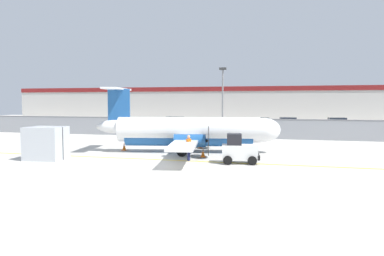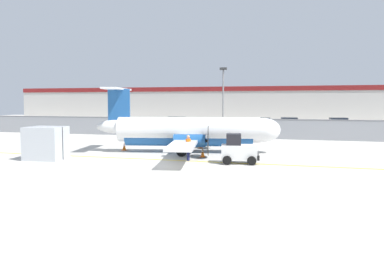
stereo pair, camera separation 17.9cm
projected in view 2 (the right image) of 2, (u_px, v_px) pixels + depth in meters
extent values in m
plane|color=#BCB7AD|center=(154.00, 165.00, 22.97)|extent=(140.00, 140.00, 0.00)
cube|color=yellow|center=(165.00, 160.00, 24.90)|extent=(84.00, 0.20, 0.01)
cube|color=gray|center=(214.00, 128.00, 40.22)|extent=(98.00, 0.04, 2.00)
cylinder|color=slate|center=(214.00, 119.00, 40.15)|extent=(98.00, 0.10, 0.10)
cube|color=#38383A|center=(231.00, 129.00, 51.36)|extent=(98.00, 17.00, 0.12)
cube|color=beige|center=(248.00, 105.00, 68.94)|extent=(91.00, 8.00, 6.50)
cube|color=maroon|center=(245.00, 89.00, 64.89)|extent=(91.00, 0.20, 0.80)
cylinder|color=white|center=(189.00, 130.00, 28.50)|extent=(10.94, 3.86, 1.90)
ellipsoid|color=white|center=(264.00, 130.00, 28.05)|extent=(2.78, 2.23, 1.80)
ellipsoid|color=white|center=(116.00, 127.00, 28.94)|extent=(3.18, 1.59, 1.05)
cylinder|color=#1E5193|center=(189.00, 136.00, 28.54)|extent=(9.78, 3.24, 1.48)
cube|color=white|center=(190.00, 137.00, 28.53)|extent=(4.53, 16.02, 0.18)
cylinder|color=#1E5193|center=(195.00, 134.00, 31.10)|extent=(2.33, 1.29, 0.90)
cone|color=black|center=(209.00, 134.00, 31.01)|extent=(0.52, 0.52, 0.44)
cylinder|color=#262626|center=(211.00, 134.00, 31.00)|extent=(0.43, 2.07, 2.10)
cylinder|color=#1E5193|center=(190.00, 141.00, 25.93)|extent=(2.33, 1.29, 0.90)
cone|color=black|center=(206.00, 141.00, 25.84)|extent=(0.52, 0.52, 0.44)
cylinder|color=#262626|center=(208.00, 141.00, 25.83)|extent=(0.43, 2.07, 2.10)
cube|color=#1E5193|center=(119.00, 109.00, 28.82)|extent=(1.70, 0.49, 3.10)
cube|color=white|center=(117.00, 89.00, 28.72)|extent=(1.97, 4.92, 0.14)
cylinder|color=#59595B|center=(239.00, 143.00, 28.27)|extent=(0.16, 0.16, 0.97)
cylinder|color=black|center=(238.00, 149.00, 28.30)|extent=(0.63, 0.33, 0.60)
cylinder|color=#59595B|center=(187.00, 139.00, 30.79)|extent=(0.16, 0.16, 0.90)
cylinder|color=black|center=(187.00, 144.00, 30.82)|extent=(0.79, 0.36, 0.76)
cylinder|color=#59595B|center=(182.00, 145.00, 26.39)|extent=(0.16, 0.16, 0.90)
cylinder|color=black|center=(182.00, 151.00, 26.42)|extent=(0.79, 0.36, 0.76)
cube|color=silver|center=(239.00, 152.00, 23.44)|extent=(2.35, 1.45, 0.90)
cube|color=black|center=(234.00, 139.00, 23.41)|extent=(1.05, 1.14, 0.70)
cube|color=black|center=(258.00, 157.00, 23.35)|extent=(0.34, 1.11, 0.30)
cylinder|color=black|center=(251.00, 158.00, 23.99)|extent=(0.58, 0.27, 0.56)
cylinder|color=black|center=(252.00, 161.00, 22.80)|extent=(0.58, 0.27, 0.56)
cylinder|color=black|center=(227.00, 157.00, 24.14)|extent=(0.58, 0.27, 0.56)
cylinder|color=black|center=(227.00, 160.00, 22.95)|extent=(0.58, 0.27, 0.56)
cylinder|color=#191E4C|center=(188.00, 154.00, 24.47)|extent=(0.18, 0.18, 0.85)
cylinder|color=#191E4C|center=(189.00, 154.00, 24.67)|extent=(0.18, 0.18, 0.85)
cylinder|color=orange|center=(188.00, 143.00, 24.52)|extent=(0.37, 0.37, 0.60)
cylinder|color=orange|center=(188.00, 143.00, 24.30)|extent=(0.11, 0.11, 0.55)
cylinder|color=orange|center=(189.00, 142.00, 24.73)|extent=(0.11, 0.11, 0.55)
sphere|color=tan|center=(188.00, 137.00, 24.49)|extent=(0.22, 0.22, 0.22)
cube|color=#B7BCC1|center=(46.00, 143.00, 25.09)|extent=(2.59, 2.23, 2.20)
cube|color=#333338|center=(46.00, 143.00, 25.09)|extent=(2.44, 0.33, 2.20)
cube|color=orange|center=(124.00, 150.00, 29.79)|extent=(0.36, 0.36, 0.04)
cone|color=orange|center=(124.00, 146.00, 29.77)|extent=(0.28, 0.28, 0.60)
cylinder|color=white|center=(124.00, 145.00, 29.76)|extent=(0.17, 0.17, 0.08)
cube|color=orange|center=(201.00, 148.00, 31.15)|extent=(0.36, 0.36, 0.04)
cone|color=orange|center=(201.00, 144.00, 31.12)|extent=(0.28, 0.28, 0.60)
cylinder|color=white|center=(201.00, 143.00, 31.12)|extent=(0.17, 0.17, 0.08)
cube|color=orange|center=(203.00, 157.00, 26.17)|extent=(0.36, 0.36, 0.04)
cone|color=orange|center=(203.00, 152.00, 26.15)|extent=(0.28, 0.28, 0.60)
cylinder|color=white|center=(203.00, 151.00, 26.14)|extent=(0.17, 0.17, 0.08)
cube|color=orange|center=(252.00, 153.00, 27.94)|extent=(0.36, 0.36, 0.04)
cone|color=orange|center=(252.00, 149.00, 27.92)|extent=(0.28, 0.28, 0.60)
cylinder|color=white|center=(252.00, 148.00, 27.91)|extent=(0.17, 0.17, 0.08)
cube|color=silver|center=(115.00, 125.00, 49.89)|extent=(4.35, 2.11, 0.80)
cube|color=#262D38|center=(116.00, 120.00, 49.79)|extent=(2.35, 1.77, 0.56)
cylinder|color=black|center=(102.00, 128.00, 49.58)|extent=(0.62, 0.26, 0.60)
cylinder|color=black|center=(110.00, 127.00, 51.26)|extent=(0.62, 0.26, 0.60)
cylinder|color=black|center=(120.00, 128.00, 48.58)|extent=(0.62, 0.26, 0.60)
cylinder|color=black|center=(128.00, 127.00, 50.26)|extent=(0.62, 0.26, 0.60)
cube|color=black|center=(175.00, 123.00, 53.84)|extent=(4.34, 2.09, 0.80)
cube|color=#262D38|center=(176.00, 119.00, 53.74)|extent=(2.34, 1.76, 0.56)
cylinder|color=black|center=(164.00, 126.00, 53.52)|extent=(0.62, 0.26, 0.60)
cylinder|color=black|center=(169.00, 125.00, 55.20)|extent=(0.62, 0.26, 0.60)
cylinder|color=black|center=(182.00, 126.00, 52.53)|extent=(0.62, 0.26, 0.60)
cylinder|color=black|center=(187.00, 125.00, 54.21)|extent=(0.62, 0.26, 0.60)
cube|color=red|center=(214.00, 125.00, 49.43)|extent=(4.38, 2.22, 0.80)
cube|color=#262D38|center=(213.00, 120.00, 49.44)|extent=(2.38, 1.83, 0.56)
cylinder|color=black|center=(226.00, 127.00, 49.75)|extent=(0.62, 0.28, 0.60)
cylinder|color=black|center=(222.00, 128.00, 48.09)|extent=(0.62, 0.28, 0.60)
cylinder|color=black|center=(206.00, 127.00, 50.82)|extent=(0.62, 0.28, 0.60)
cylinder|color=black|center=(201.00, 128.00, 49.16)|extent=(0.62, 0.28, 0.60)
cube|color=silver|center=(261.00, 125.00, 50.47)|extent=(4.37, 2.18, 0.80)
cube|color=#262D38|center=(262.00, 120.00, 50.40)|extent=(2.37, 1.81, 0.56)
cylinder|color=black|center=(250.00, 127.00, 49.81)|extent=(0.62, 0.27, 0.60)
cylinder|color=black|center=(250.00, 127.00, 51.59)|extent=(0.62, 0.27, 0.60)
cylinder|color=black|center=(271.00, 128.00, 49.40)|extent=(0.62, 0.27, 0.60)
cylinder|color=black|center=(271.00, 127.00, 51.18)|extent=(0.62, 0.27, 0.60)
cube|color=red|center=(288.00, 124.00, 51.62)|extent=(4.33, 2.05, 0.80)
cube|color=#262D38|center=(289.00, 119.00, 51.54)|extent=(2.32, 1.74, 0.56)
cylinder|color=black|center=(278.00, 127.00, 51.01)|extent=(0.61, 0.25, 0.60)
cylinder|color=black|center=(277.00, 126.00, 52.77)|extent=(0.61, 0.25, 0.60)
cylinder|color=black|center=(299.00, 127.00, 50.51)|extent=(0.61, 0.25, 0.60)
cylinder|color=black|center=(298.00, 126.00, 52.27)|extent=(0.61, 0.25, 0.60)
cube|color=#19662D|center=(337.00, 125.00, 50.74)|extent=(4.36, 2.15, 0.80)
cube|color=#262D38|center=(338.00, 120.00, 50.66)|extent=(2.36, 1.79, 0.56)
cylinder|color=black|center=(328.00, 127.00, 50.09)|extent=(0.62, 0.26, 0.60)
cylinder|color=black|center=(325.00, 126.00, 51.86)|extent=(0.62, 0.26, 0.60)
cylinder|color=black|center=(350.00, 128.00, 49.66)|extent=(0.62, 0.26, 0.60)
cylinder|color=black|center=(346.00, 127.00, 51.43)|extent=(0.62, 0.26, 0.60)
cylinder|color=slate|center=(223.00, 105.00, 37.57)|extent=(0.16, 0.16, 7.00)
cube|color=#333333|center=(223.00, 69.00, 37.31)|extent=(0.70, 0.30, 0.24)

